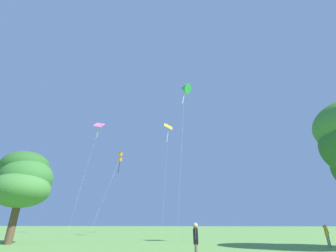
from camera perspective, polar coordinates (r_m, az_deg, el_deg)
The scene contains 7 objects.
kite_green_small at distance 38.03m, azimuth 4.05°, elevation 9.13°, with size 2.51×6.06×22.83m.
kite_pink_low at distance 52.76m, azimuth -16.65°, elevation -0.60°, with size 2.28×6.48×22.48m.
kite_orange_box at distance 51.05m, azimuth -11.59°, elevation -7.50°, with size 0.82×11.94×15.87m.
kite_yellow_diamond at distance 49.75m, azimuth -0.00°, elevation -1.21°, with size 1.74×5.37×21.96m.
person_in_blue_jacket at distance 11.48m, azimuth 6.82°, elevation -25.84°, with size 0.23×0.56×1.72m.
person_near_tree at distance 23.61m, azimuth 34.28°, elevation -20.87°, with size 0.51×0.28×1.64m.
tree_left_oak at distance 27.41m, azimuth -31.71°, elevation -11.00°, with size 5.70×5.72×8.62m.
Camera 1 is at (1.77, -3.67, 1.67)m, focal length 24.95 mm.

